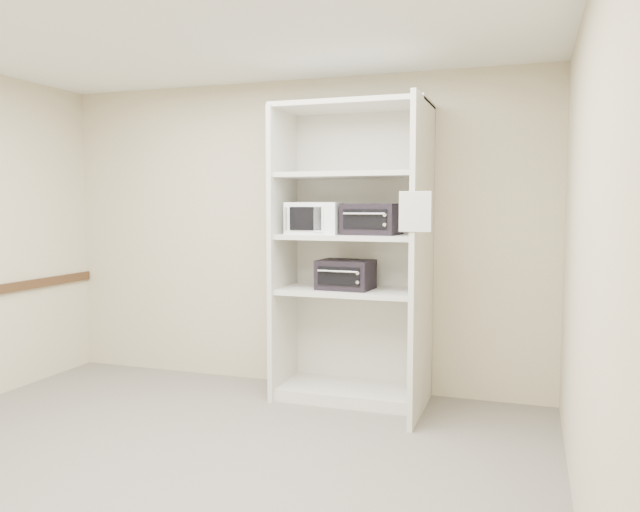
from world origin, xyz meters
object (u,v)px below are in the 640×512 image
(microwave, at_px, (315,218))
(toaster_oven_lower, at_px, (346,275))
(toaster_oven_upper, at_px, (372,219))
(shelving_unit, at_px, (357,264))

(microwave, height_order, toaster_oven_lower, microwave)
(toaster_oven_upper, height_order, toaster_oven_lower, toaster_oven_upper)
(shelving_unit, bearing_deg, toaster_oven_lower, -165.05)
(shelving_unit, xyz_separation_m, toaster_oven_lower, (-0.09, -0.02, -0.09))
(shelving_unit, height_order, microwave, shelving_unit)
(toaster_oven_lower, bearing_deg, shelving_unit, 18.81)
(shelving_unit, relative_size, toaster_oven_lower, 5.61)
(microwave, xyz_separation_m, toaster_oven_upper, (0.47, 0.03, -0.01))
(toaster_oven_upper, distance_m, toaster_oven_lower, 0.50)
(shelving_unit, relative_size, toaster_oven_upper, 5.59)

